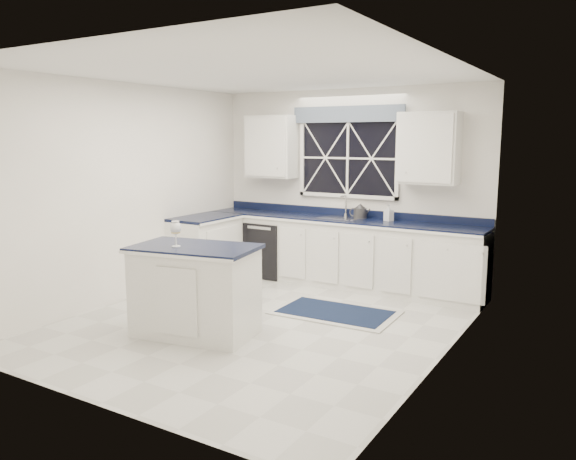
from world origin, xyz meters
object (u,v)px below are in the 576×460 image
Objects in this scene: kettle at (360,212)px; wine_glass at (176,229)px; dishwasher at (272,248)px; faucet at (345,205)px; soap_bottle at (389,213)px; island at (195,290)px.

wine_glass reaches higher than kettle.
dishwasher is 2.72× the size of faucet.
soap_bottle is at bearing -7.16° from faucet.
dishwasher is 2.86× the size of kettle.
faucet reaches higher than kettle.
wine_glass is at bearing -100.16° from faucet.
dishwasher is at bearing 95.16° from island.
dishwasher is 3.11× the size of wine_glass.
kettle reaches higher than island.
island is 6.35× the size of soap_bottle.
island is (-0.39, -2.77, -0.63)m from faucet.
kettle is at bearing 66.27° from island.
dishwasher is 3.79× the size of soap_bottle.
wine_glass is (-0.13, -0.12, 0.65)m from island.
faucet is at bearing 10.02° from dishwasher.
kettle is (0.64, 2.70, 0.56)m from island.
dishwasher is 1.89m from soap_bottle.
island is at bearing -111.63° from soap_bottle.
dishwasher is 1.31m from faucet.
island is at bearing 43.28° from wine_glass.
kettle is at bearing -15.01° from faucet.
soap_bottle is at bearing -15.74° from kettle.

